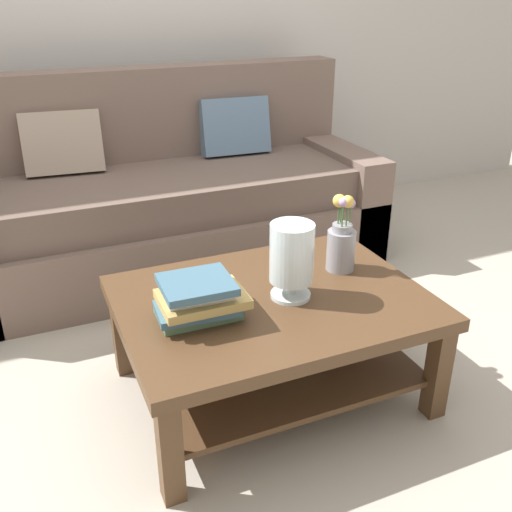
{
  "coord_description": "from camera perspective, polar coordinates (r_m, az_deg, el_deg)",
  "views": [
    {
      "loc": [
        -0.8,
        -2.07,
        1.48
      ],
      "look_at": [
        -0.01,
        -0.23,
        0.53
      ],
      "focal_mm": 40.66,
      "sensor_mm": 36.0,
      "label": 1
    }
  ],
  "objects": [
    {
      "name": "ground_plane",
      "position": [
        2.67,
        -1.8,
        -8.35
      ],
      "size": [
        10.0,
        10.0,
        0.0
      ],
      "primitive_type": "plane",
      "color": "#ADA393"
    },
    {
      "name": "back_wall",
      "position": [
        3.81,
        -12.08,
        22.87
      ],
      "size": [
        6.4,
        0.12,
        2.7
      ],
      "primitive_type": "cube",
      "color": "#BCB7B2",
      "rests_on": "ground"
    },
    {
      "name": "couch",
      "position": [
        3.3,
        -8.56,
        5.28
      ],
      "size": [
        2.27,
        0.9,
        1.06
      ],
      "color": "brown",
      "rests_on": "ground"
    },
    {
      "name": "coffee_table",
      "position": [
        2.2,
        1.61,
        -6.72
      ],
      "size": [
        1.12,
        0.83,
        0.43
      ],
      "color": "#4C331E",
      "rests_on": "ground"
    },
    {
      "name": "book_stack_main",
      "position": [
        1.99,
        -5.67,
        -4.22
      ],
      "size": [
        0.31,
        0.23,
        0.15
      ],
      "color": "#51704C",
      "rests_on": "coffee_table"
    },
    {
      "name": "glass_hurricane_vase",
      "position": [
        2.07,
        3.52,
        -0.01
      ],
      "size": [
        0.16,
        0.16,
        0.29
      ],
      "color": "silver",
      "rests_on": "coffee_table"
    },
    {
      "name": "flower_pitcher",
      "position": [
        2.32,
        8.4,
        1.42
      ],
      "size": [
        0.11,
        0.11,
        0.32
      ],
      "color": "gray",
      "rests_on": "coffee_table"
    }
  ]
}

